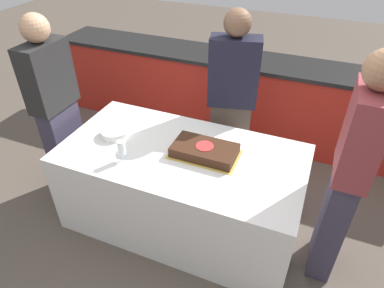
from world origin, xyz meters
name	(u,v)px	position (x,y,z in m)	size (l,w,h in m)	color
ground_plane	(183,218)	(0.00, 0.00, 0.00)	(14.00, 14.00, 0.00)	brown
back_counter	(237,96)	(0.00, 1.56, 0.46)	(4.40, 0.58, 0.92)	#A82319
dining_table	(182,188)	(0.00, 0.00, 0.37)	(1.87, 0.97, 0.74)	white
cake	(205,150)	(0.17, 0.04, 0.78)	(0.52, 0.31, 0.08)	gold
plate_stack	(115,132)	(-0.59, 0.00, 0.77)	(0.22, 0.22, 0.06)	white
wine_glass	(121,148)	(-0.36, -0.26, 0.85)	(0.07, 0.07, 0.17)	white
side_plate_near_cake	(224,137)	(0.24, 0.31, 0.74)	(0.18, 0.18, 0.00)	white
person_cutting_cake	(232,101)	(0.17, 0.71, 0.86)	(0.45, 0.29, 1.65)	#4C4238
person_seated_left	(57,109)	(-1.15, 0.00, 0.86)	(0.22, 0.41, 1.65)	#383347
person_seated_right	(348,175)	(1.15, 0.00, 0.90)	(0.22, 0.41, 1.71)	#383347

